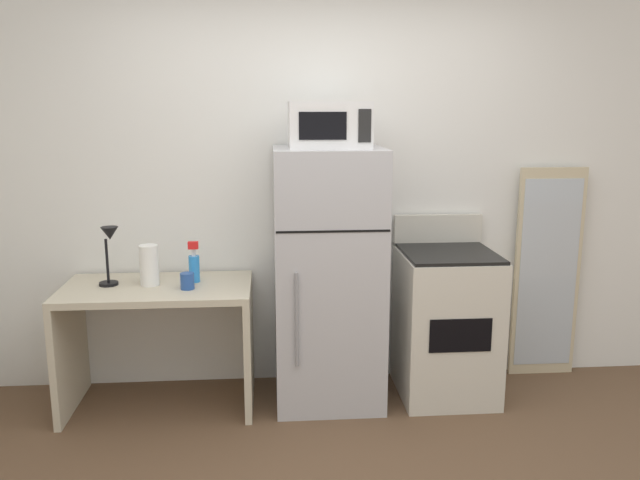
{
  "coord_description": "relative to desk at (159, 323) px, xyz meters",
  "views": [
    {
      "loc": [
        -0.31,
        -2.4,
        1.8
      ],
      "look_at": [
        -0.03,
        1.1,
        1.05
      ],
      "focal_mm": 36.22,
      "sensor_mm": 36.0,
      "label": 1
    }
  ],
  "objects": [
    {
      "name": "wall_back_white",
      "position": [
        0.98,
        0.38,
        0.78
      ],
      "size": [
        5.0,
        0.1,
        2.6
      ],
      "primitive_type": "cube",
      "color": "white",
      "rests_on": "ground"
    },
    {
      "name": "desk",
      "position": [
        0.0,
        0.0,
        0.0
      ],
      "size": [
        1.1,
        0.63,
        0.75
      ],
      "color": "beige",
      "rests_on": "ground"
    },
    {
      "name": "desk_lamp",
      "position": [
        -0.26,
        0.02,
        0.47
      ],
      "size": [
        0.14,
        0.12,
        0.35
      ],
      "color": "black",
      "rests_on": "desk"
    },
    {
      "name": "paper_towel_roll",
      "position": [
        -0.04,
        0.02,
        0.35
      ],
      "size": [
        0.11,
        0.11,
        0.24
      ],
      "primitive_type": "cylinder",
      "color": "white",
      "rests_on": "desk"
    },
    {
      "name": "spray_bottle",
      "position": [
        0.22,
        0.07,
        0.33
      ],
      "size": [
        0.06,
        0.06,
        0.25
      ],
      "color": "#2D8CEA",
      "rests_on": "desk"
    },
    {
      "name": "coffee_mug",
      "position": [
        0.19,
        -0.08,
        0.28
      ],
      "size": [
        0.08,
        0.08,
        0.09
      ],
      "primitive_type": "cylinder",
      "color": "#264C99",
      "rests_on": "desk"
    },
    {
      "name": "refrigerator",
      "position": [
        1.02,
        0.01,
        0.26
      ],
      "size": [
        0.64,
        0.63,
        1.55
      ],
      "color": "#B7B7BC",
      "rests_on": "ground"
    },
    {
      "name": "microwave",
      "position": [
        1.02,
        -0.01,
        1.16
      ],
      "size": [
        0.46,
        0.35,
        0.26
      ],
      "color": "silver",
      "rests_on": "refrigerator"
    },
    {
      "name": "oven_range",
      "position": [
        1.75,
        0.02,
        -0.05
      ],
      "size": [
        0.57,
        0.61,
        1.1
      ],
      "color": "beige",
      "rests_on": "ground"
    },
    {
      "name": "leaning_mirror",
      "position": [
        2.49,
        0.27,
        0.18
      ],
      "size": [
        0.44,
        0.03,
        1.4
      ],
      "color": "#C6B793",
      "rests_on": "ground"
    }
  ]
}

